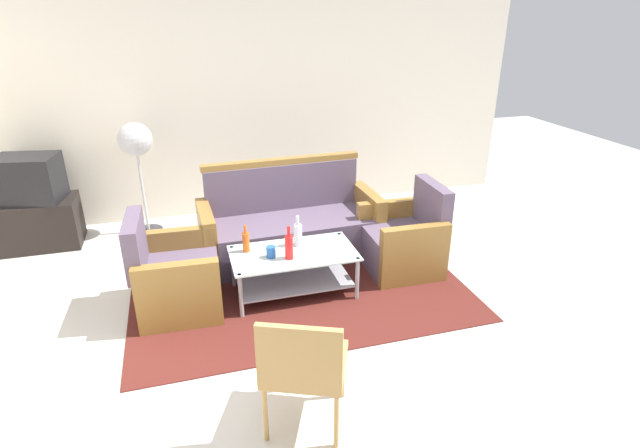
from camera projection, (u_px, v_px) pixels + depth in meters
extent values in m
plane|color=beige|center=(336.00, 345.00, 3.86)|extent=(14.00, 14.00, 0.00)
cube|color=silver|center=(259.00, 96.00, 5.99)|extent=(6.52, 0.12, 2.80)
cube|color=#511E19|center=(298.00, 285.00, 4.67)|extent=(2.99, 2.08, 0.01)
cube|color=#5B4C60|center=(292.00, 238.00, 5.12)|extent=(1.62, 0.76, 0.42)
cube|color=#5B4C60|center=(283.00, 186.00, 5.22)|extent=(1.60, 0.20, 0.48)
cube|color=olive|center=(368.00, 219.00, 5.32)|extent=(0.15, 0.70, 0.62)
cube|color=olive|center=(208.00, 240.00, 4.84)|extent=(0.15, 0.70, 0.62)
cube|color=olive|center=(282.00, 161.00, 5.11)|extent=(1.64, 0.16, 0.06)
cube|color=#5B4C60|center=(181.00, 285.00, 4.27)|extent=(0.68, 0.63, 0.40)
cube|color=#5B4C60|center=(135.00, 245.00, 4.03)|extent=(0.14, 0.60, 0.45)
cube|color=olive|center=(180.00, 259.00, 4.53)|extent=(0.66, 0.13, 0.58)
cube|color=olive|center=(179.00, 297.00, 3.94)|extent=(0.66, 0.13, 0.58)
cube|color=#5B4C60|center=(399.00, 249.00, 4.91)|extent=(0.67, 0.62, 0.40)
cube|color=#5B4C60|center=(432.00, 205.00, 4.81)|extent=(0.13, 0.60, 0.45)
cube|color=olive|center=(414.00, 255.00, 4.58)|extent=(0.66, 0.12, 0.58)
cube|color=olive|center=(387.00, 227.00, 5.17)|extent=(0.66, 0.12, 0.58)
cube|color=silver|center=(293.00, 253.00, 4.40)|extent=(1.10, 0.60, 0.02)
cube|color=#9E9EA5|center=(294.00, 280.00, 4.51)|extent=(1.00, 0.52, 0.02)
cylinder|color=#9E9EA5|center=(233.00, 266.00, 4.58)|extent=(0.04, 0.04, 0.40)
cylinder|color=#9E9EA5|center=(339.00, 252.00, 4.84)|extent=(0.04, 0.04, 0.40)
cylinder|color=#9E9EA5|center=(241.00, 296.00, 4.12)|extent=(0.04, 0.04, 0.40)
cylinder|color=#9E9EA5|center=(357.00, 278.00, 4.38)|extent=(0.04, 0.04, 0.40)
cylinder|color=#D85919|center=(246.00, 242.00, 4.38)|extent=(0.06, 0.06, 0.18)
cylinder|color=#D85919|center=(245.00, 229.00, 4.33)|extent=(0.02, 0.02, 0.08)
cylinder|color=red|center=(289.00, 247.00, 4.25)|extent=(0.07, 0.07, 0.21)
cylinder|color=red|center=(289.00, 231.00, 4.19)|extent=(0.03, 0.03, 0.09)
cylinder|color=silver|center=(298.00, 235.00, 4.49)|extent=(0.08, 0.08, 0.20)
cylinder|color=silver|center=(298.00, 220.00, 4.43)|extent=(0.03, 0.03, 0.09)
cylinder|color=#2659A5|center=(271.00, 252.00, 4.30)|extent=(0.08, 0.08, 0.10)
cube|color=black|center=(39.00, 223.00, 5.36)|extent=(0.80, 0.50, 0.52)
cube|color=black|center=(28.00, 179.00, 5.16)|extent=(0.67, 0.54, 0.48)
cube|color=black|center=(37.00, 172.00, 5.36)|extent=(0.50, 0.09, 0.36)
cylinder|color=#2D2D33|center=(149.00, 231.00, 5.78)|extent=(0.32, 0.32, 0.03)
cylinder|color=#B2B2B7|center=(143.00, 191.00, 5.58)|extent=(0.03, 0.03, 0.95)
sphere|color=#B2B2B7|center=(135.00, 139.00, 5.34)|extent=(0.36, 0.36, 0.36)
cube|color=#AD844C|center=(306.00, 364.00, 3.02)|extent=(0.63, 0.63, 0.04)
cube|color=#AD844C|center=(299.00, 358.00, 2.73)|extent=(0.46, 0.23, 0.40)
cylinder|color=#AD844C|center=(280.00, 366.00, 3.32)|extent=(0.03, 0.03, 0.42)
cylinder|color=#AD844C|center=(343.00, 371.00, 3.27)|extent=(0.03, 0.03, 0.42)
cylinder|color=#AD844C|center=(265.00, 413.00, 2.94)|extent=(0.03, 0.03, 0.42)
cylinder|color=#AD844C|center=(336.00, 419.00, 2.89)|extent=(0.03, 0.03, 0.42)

